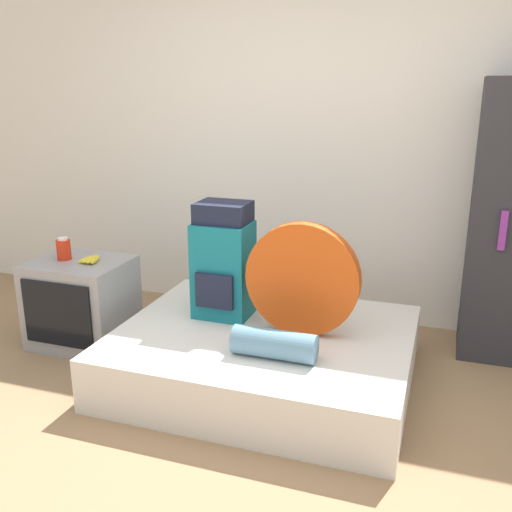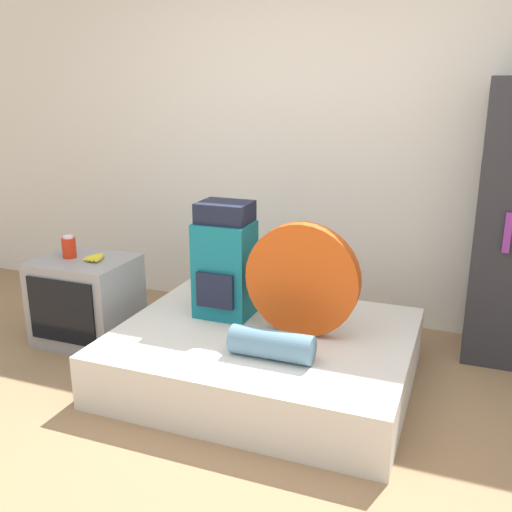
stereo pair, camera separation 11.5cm
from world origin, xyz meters
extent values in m
plane|color=#997551|center=(0.00, 0.00, 0.00)|extent=(16.00, 16.00, 0.00)
cube|color=white|center=(0.00, 2.02, 1.30)|extent=(8.00, 0.05, 2.60)
cube|color=silver|center=(-0.03, 0.88, 0.16)|extent=(1.68, 1.38, 0.31)
cube|color=#14707F|center=(-0.35, 1.03, 0.61)|extent=(0.34, 0.27, 0.59)
cube|color=#191E33|center=(-0.35, 1.04, 0.96)|extent=(0.31, 0.25, 0.12)
cube|color=#191E33|center=(-0.35, 0.88, 0.52)|extent=(0.24, 0.03, 0.21)
cylinder|color=#D14C14|center=(0.18, 0.92, 0.64)|extent=(0.65, 0.09, 0.65)
cylinder|color=#5B849E|center=(0.12, 0.57, 0.39)|extent=(0.45, 0.16, 0.16)
cube|color=#939399|center=(-1.34, 0.96, 0.29)|extent=(0.62, 0.50, 0.58)
cube|color=black|center=(-1.34, 0.70, 0.31)|extent=(0.50, 0.02, 0.42)
cylinder|color=red|center=(-1.45, 0.96, 0.65)|extent=(0.09, 0.09, 0.13)
cylinder|color=white|center=(-1.45, 0.96, 0.72)|extent=(0.06, 0.06, 0.02)
ellipsoid|color=yellow|center=(-1.27, 0.97, 0.60)|extent=(0.08, 0.17, 0.04)
ellipsoid|color=yellow|center=(-1.25, 0.97, 0.60)|extent=(0.05, 0.17, 0.04)
ellipsoid|color=yellow|center=(-1.24, 0.97, 0.60)|extent=(0.05, 0.17, 0.04)
ellipsoid|color=yellow|center=(-1.22, 0.97, 0.60)|extent=(0.08, 0.17, 0.04)
cube|color=purple|center=(1.23, 1.49, 0.87)|extent=(0.04, 0.02, 0.24)
camera|label=1|loc=(0.92, -2.03, 1.68)|focal=40.00mm
camera|label=2|loc=(1.03, -1.99, 1.68)|focal=40.00mm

